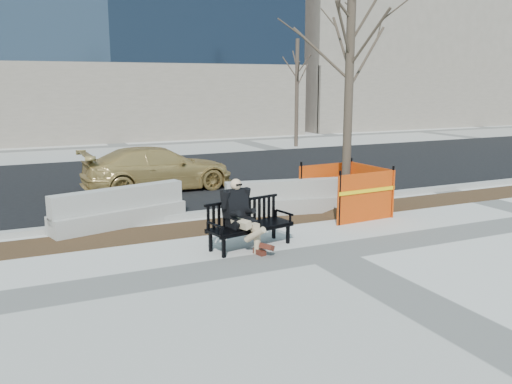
% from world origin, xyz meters
% --- Properties ---
extents(ground, '(120.00, 120.00, 0.00)m').
position_xyz_m(ground, '(0.00, 0.00, 0.00)').
color(ground, beige).
rests_on(ground, ground).
extents(mulch_strip, '(40.00, 1.20, 0.02)m').
position_xyz_m(mulch_strip, '(0.00, 2.60, 0.00)').
color(mulch_strip, '#47301C').
rests_on(mulch_strip, ground).
extents(asphalt_street, '(60.00, 10.40, 0.01)m').
position_xyz_m(asphalt_street, '(0.00, 8.80, 0.00)').
color(asphalt_street, black).
rests_on(asphalt_street, ground).
extents(curb, '(60.00, 0.25, 0.12)m').
position_xyz_m(curb, '(0.00, 3.55, 0.06)').
color(curb, '#9E9B93').
rests_on(curb, ground).
extents(bench, '(1.78, 0.93, 0.90)m').
position_xyz_m(bench, '(-1.08, 0.89, 0.00)').
color(bench, black).
rests_on(bench, ground).
extents(seated_man, '(0.75, 1.05, 1.34)m').
position_xyz_m(seated_man, '(-1.31, 0.89, 0.00)').
color(seated_man, black).
rests_on(seated_man, ground).
extents(tree_fence, '(2.57, 2.57, 6.02)m').
position_xyz_m(tree_fence, '(2.02, 2.34, 0.00)').
color(tree_fence, '#E5410D').
rests_on(tree_fence, ground).
extents(sedan, '(4.36, 1.88, 1.25)m').
position_xyz_m(sedan, '(-1.18, 7.07, 0.00)').
color(sedan, '#AD8D4B').
rests_on(sedan, ground).
extents(jersey_barrier_left, '(3.03, 1.35, 0.85)m').
position_xyz_m(jersey_barrier_left, '(-3.01, 3.47, 0.00)').
color(jersey_barrier_left, '#A19E96').
rests_on(jersey_barrier_left, ground).
extents(jersey_barrier_right, '(2.87, 1.10, 0.81)m').
position_xyz_m(jersey_barrier_right, '(0.77, 3.02, 0.00)').
color(jersey_barrier_right, '#9B9991').
rests_on(jersey_barrier_right, ground).
extents(far_tree_right, '(2.13, 2.13, 5.43)m').
position_xyz_m(far_tree_right, '(7.66, 14.86, 0.00)').
color(far_tree_right, '#4E3E32').
rests_on(far_tree_right, ground).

